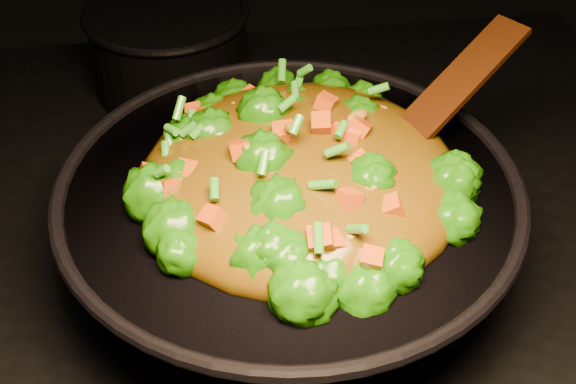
{
  "coord_description": "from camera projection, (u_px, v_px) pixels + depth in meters",
  "views": [
    {
      "loc": [
        0.0,
        -0.68,
        1.53
      ],
      "look_at": [
        0.08,
        -0.07,
        1.01
      ],
      "focal_mm": 50.0,
      "sensor_mm": 36.0,
      "label": 1
    }
  ],
  "objects": [
    {
      "name": "stir_fry",
      "position": [
        301.0,
        140.0,
        0.75
      ],
      "size": [
        0.35,
        0.35,
        0.11
      ],
      "primitive_type": null,
      "rotation": [
        0.0,
        0.0,
        -0.11
      ],
      "color": "#227108",
      "rests_on": "wok"
    },
    {
      "name": "wok",
      "position": [
        289.0,
        234.0,
        0.83
      ],
      "size": [
        0.47,
        0.47,
        0.13
      ],
      "primitive_type": null,
      "rotation": [
        0.0,
        0.0,
        -0.05
      ],
      "color": "black",
      "rests_on": "stovetop"
    },
    {
      "name": "spatula",
      "position": [
        431.0,
        111.0,
        0.8
      ],
      "size": [
        0.23,
        0.18,
        0.11
      ],
      "primitive_type": "cube",
      "rotation": [
        0.0,
        -0.38,
        0.62
      ],
      "color": "#360F06",
      "rests_on": "wok"
    },
    {
      "name": "back_pot",
      "position": [
        170.0,
        49.0,
        1.11
      ],
      "size": [
        0.28,
        0.28,
        0.12
      ],
      "primitive_type": "cylinder",
      "rotation": [
        0.0,
        0.0,
        0.4
      ],
      "color": "black",
      "rests_on": "stovetop"
    }
  ]
}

